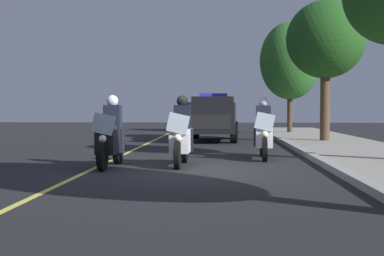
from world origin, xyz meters
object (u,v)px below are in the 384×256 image
object	(u,v)px
tree_far_back	(326,40)
tree_behind_suv	(290,61)
police_motorcycle_lead_right	(181,137)
police_suv	(213,116)
police_motorcycle_trailing	(264,134)
police_motorcycle_lead_left	(111,138)

from	to	relation	value
tree_far_back	tree_behind_suv	xyz separation A→B (m)	(-7.46, -0.46, -0.16)
tree_behind_suv	police_motorcycle_lead_right	bearing A→B (deg)	-16.14
police_suv	tree_behind_suv	distance (m)	8.13
police_motorcycle_trailing	police_suv	distance (m)	8.22
tree_far_back	tree_behind_suv	bearing A→B (deg)	-176.49
police_motorcycle_lead_right	tree_far_back	world-z (taller)	tree_far_back
police_motorcycle_lead_left	police_suv	xyz separation A→B (m)	(-10.37, 2.26, 0.37)
police_motorcycle_trailing	tree_far_back	bearing A→B (deg)	156.51
police_motorcycle_lead_left	police_suv	distance (m)	10.62
police_motorcycle_lead_left	police_motorcycle_lead_right	xyz separation A→B (m)	(-0.45, 1.64, 0.00)
police_suv	tree_behind_suv	xyz separation A→B (m)	(-6.38, 4.10, 2.94)
police_motorcycle_lead_right	police_motorcycle_trailing	bearing A→B (deg)	130.95
police_motorcycle_lead_right	tree_behind_suv	world-z (taller)	tree_behind_suv
police_suv	tree_far_back	distance (m)	5.61
tree_behind_suv	police_motorcycle_lead_left	bearing A→B (deg)	-20.79
police_motorcycle_trailing	tree_far_back	xyz separation A→B (m)	(-6.99, 3.04, 3.46)
police_suv	tree_far_back	bearing A→B (deg)	76.65
police_motorcycle_trailing	police_motorcycle_lead_right	bearing A→B (deg)	-49.05
police_motorcycle_trailing	tree_behind_suv	size ratio (longest dim) A/B	0.35
police_motorcycle_lead_left	police_suv	bearing A→B (deg)	167.72
police_motorcycle_lead_left	tree_behind_suv	bearing A→B (deg)	159.21
police_suv	tree_far_back	size ratio (longest dim) A/B	0.88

